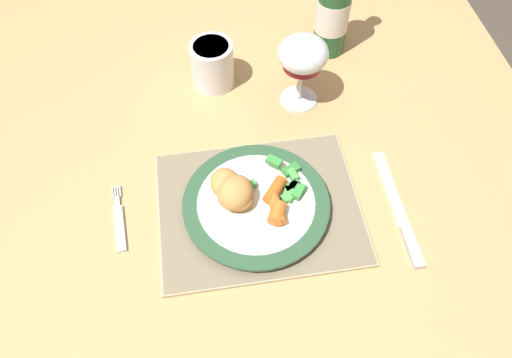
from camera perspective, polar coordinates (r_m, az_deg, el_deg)
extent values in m
plane|color=#4C4238|center=(1.51, -1.14, -14.66)|extent=(6.00, 6.00, 0.00)
cube|color=tan|center=(0.88, -1.91, 2.08)|extent=(1.12, 1.05, 0.04)
cube|color=tan|center=(1.53, -23.24, 5.10)|extent=(0.06, 0.06, 0.70)
cube|color=tan|center=(1.56, 14.99, 9.67)|extent=(0.06, 0.06, 0.70)
cube|color=tan|center=(0.80, 0.33, -3.28)|extent=(0.32, 0.26, 0.01)
cube|color=#807259|center=(0.79, 0.33, -3.15)|extent=(0.31, 0.25, 0.00)
cylinder|color=silver|center=(0.79, 0.01, -3.13)|extent=(0.19, 0.19, 0.01)
cylinder|color=#2D5638|center=(0.78, 0.01, -2.78)|extent=(0.23, 0.23, 0.01)
cylinder|color=silver|center=(0.77, 0.01, -2.64)|extent=(0.18, 0.18, 0.00)
ellipsoid|color=tan|center=(0.76, -2.38, -1.57)|extent=(0.08, 0.08, 0.05)
ellipsoid|color=#B77F3D|center=(0.76, -2.31, -2.09)|extent=(0.07, 0.07, 0.03)
ellipsoid|color=tan|center=(0.77, -3.53, -0.46)|extent=(0.05, 0.06, 0.03)
cube|color=#338438|center=(0.79, 4.80, -0.96)|extent=(0.03, 0.03, 0.01)
cube|color=#4CA84C|center=(0.80, 4.23, 0.48)|extent=(0.02, 0.02, 0.01)
cube|color=#338438|center=(0.80, 4.02, 1.05)|extent=(0.03, 0.03, 0.01)
cube|color=green|center=(0.80, 2.08, 2.04)|extent=(0.03, 0.03, 0.01)
cube|color=#338438|center=(0.79, 4.19, -0.89)|extent=(0.03, 0.02, 0.01)
cube|color=green|center=(0.78, 4.84, -1.46)|extent=(0.03, 0.03, 0.01)
cube|color=#4CA84C|center=(0.78, 3.80, -2.01)|extent=(0.03, 0.02, 0.01)
cube|color=green|center=(0.78, -0.75, -0.71)|extent=(0.02, 0.02, 0.01)
cube|color=#4CA84C|center=(0.78, 3.70, -1.78)|extent=(0.02, 0.03, 0.01)
cylinder|color=orange|center=(0.75, 2.43, -3.93)|extent=(0.03, 0.04, 0.02)
cylinder|color=orange|center=(0.78, 2.17, -1.28)|extent=(0.04, 0.05, 0.02)
cylinder|color=orange|center=(0.76, 2.40, -3.52)|extent=(0.02, 0.05, 0.02)
cube|color=silver|center=(0.80, -15.29, -5.48)|extent=(0.02, 0.08, 0.01)
cube|color=silver|center=(0.83, -15.56, -2.56)|extent=(0.01, 0.02, 0.01)
cube|color=silver|center=(0.84, -15.26, -1.37)|extent=(0.00, 0.02, 0.00)
cube|color=silver|center=(0.84, -15.53, -1.42)|extent=(0.00, 0.02, 0.00)
cube|color=silver|center=(0.84, -15.79, -1.47)|extent=(0.00, 0.02, 0.00)
cube|color=silver|center=(0.84, -16.06, -1.52)|extent=(0.00, 0.02, 0.00)
cube|color=silver|center=(0.85, 15.10, -1.05)|extent=(0.02, 0.15, 0.00)
cube|color=#B2B2B7|center=(0.80, 17.43, -7.41)|extent=(0.02, 0.07, 0.01)
cylinder|color=silver|center=(0.95, 4.90, 9.11)|extent=(0.07, 0.07, 0.00)
cylinder|color=silver|center=(0.92, 5.08, 10.90)|extent=(0.01, 0.01, 0.08)
ellipsoid|color=silver|center=(0.87, 5.41, 14.10)|extent=(0.09, 0.09, 0.06)
cylinder|color=maroon|center=(0.89, 5.33, 13.29)|extent=(0.07, 0.07, 0.02)
cylinder|color=#23562D|center=(1.00, 8.79, 18.57)|extent=(0.06, 0.06, 0.19)
cylinder|color=white|center=(1.01, 8.72, 18.14)|extent=(0.07, 0.07, 0.07)
cylinder|color=white|center=(0.95, -5.00, 12.89)|extent=(0.08, 0.08, 0.09)
cylinder|color=gray|center=(0.93, -5.18, 14.74)|extent=(0.07, 0.07, 0.01)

